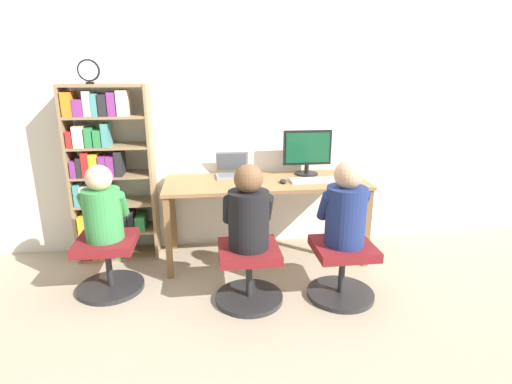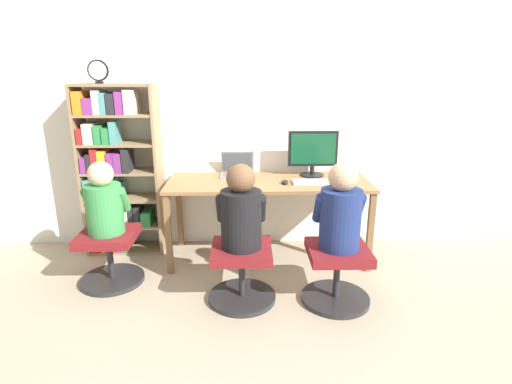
{
  "view_description": "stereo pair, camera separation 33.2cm",
  "coord_description": "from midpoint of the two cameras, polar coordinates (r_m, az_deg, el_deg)",
  "views": [
    {
      "loc": [
        -0.53,
        -3.04,
        1.65
      ],
      "look_at": [
        -0.12,
        0.12,
        0.7
      ],
      "focal_mm": 28.0,
      "sensor_mm": 36.0,
      "label": 1
    },
    {
      "loc": [
        -0.2,
        -3.07,
        1.65
      ],
      "look_at": [
        -0.12,
        0.12,
        0.7
      ],
      "focal_mm": 28.0,
      "sensor_mm": 36.0,
      "label": 2
    }
  ],
  "objects": [
    {
      "name": "ground_plane",
      "position": [
        3.49,
        -0.6,
        -11.56
      ],
      "size": [
        14.0,
        14.0,
        0.0
      ],
      "primitive_type": "plane",
      "color": "tan"
    },
    {
      "name": "wall_back",
      "position": [
        3.82,
        -1.99,
        11.38
      ],
      "size": [
        10.0,
        0.05,
        2.6
      ],
      "color": "white",
      "rests_on": "ground_plane"
    },
    {
      "name": "desk",
      "position": [
        3.55,
        -1.27,
        0.42
      ],
      "size": [
        1.78,
        0.66,
        0.74
      ],
      "color": "olive",
      "rests_on": "ground_plane"
    },
    {
      "name": "desktop_monitor",
      "position": [
        3.71,
        4.8,
        5.62
      ],
      "size": [
        0.45,
        0.22,
        0.41
      ],
      "color": "black",
      "rests_on": "desk"
    },
    {
      "name": "laptop",
      "position": [
        3.69,
        -5.91,
        2.96
      ],
      "size": [
        0.3,
        0.29,
        0.22
      ],
      "color": "gray",
      "rests_on": "desk"
    },
    {
      "name": "keyboard",
      "position": [
        3.51,
        5.8,
        1.67
      ],
      "size": [
        0.44,
        0.16,
        0.03
      ],
      "color": "#B2B2B7",
      "rests_on": "desk"
    },
    {
      "name": "computer_mouse_by_keyboard",
      "position": [
        3.44,
        1.14,
        1.5
      ],
      "size": [
        0.06,
        0.1,
        0.03
      ],
      "color": "black",
      "rests_on": "desk"
    },
    {
      "name": "office_chair_left",
      "position": [
        3.1,
        9.17,
        -10.73
      ],
      "size": [
        0.51,
        0.51,
        0.44
      ],
      "color": "#262628",
      "rests_on": "ground_plane"
    },
    {
      "name": "office_chair_right",
      "position": [
        3.02,
        -4.23,
        -11.31
      ],
      "size": [
        0.51,
        0.51,
        0.44
      ],
      "color": "#262628",
      "rests_on": "ground_plane"
    },
    {
      "name": "person_at_monitor",
      "position": [
        2.91,
        9.58,
        -2.37
      ],
      "size": [
        0.36,
        0.31,
        0.63
      ],
      "color": "navy",
      "rests_on": "office_chair_left"
    },
    {
      "name": "person_at_laptop",
      "position": [
        2.83,
        -4.43,
        -2.91
      ],
      "size": [
        0.36,
        0.3,
        0.62
      ],
      "color": "black",
      "rests_on": "office_chair_right"
    },
    {
      "name": "bookshelf",
      "position": [
        3.81,
        -23.05,
        2.21
      ],
      "size": [
        0.71,
        0.3,
        1.56
      ],
      "color": "#997A56",
      "rests_on": "ground_plane"
    },
    {
      "name": "desk_clock",
      "position": [
        3.65,
        -25.34,
        15.36
      ],
      "size": [
        0.17,
        0.03,
        0.19
      ],
      "color": "black",
      "rests_on": "bookshelf"
    },
    {
      "name": "office_chair_side",
      "position": [
        3.41,
        -23.03,
        -9.22
      ],
      "size": [
        0.51,
        0.51,
        0.44
      ],
      "color": "#262628",
      "rests_on": "ground_plane"
    },
    {
      "name": "person_near_shelf",
      "position": [
        3.26,
        -23.9,
        -2.07
      ],
      "size": [
        0.34,
        0.29,
        0.58
      ],
      "color": "#388C47",
      "rests_on": "office_chair_side"
    }
  ]
}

